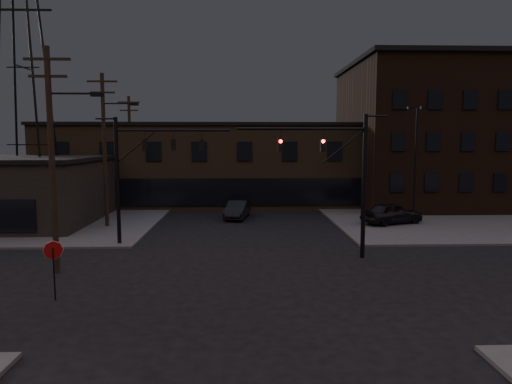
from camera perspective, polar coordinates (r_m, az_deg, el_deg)
The scene contains 17 objects.
ground at distance 21.46m, azimuth -0.96°, elevation -11.33°, with size 140.00×140.00×0.00m, color black.
sidewalk_ne at distance 48.38m, azimuth 25.65°, elevation -1.94°, with size 30.00×30.00×0.15m, color #474744.
sidewalk_nw at distance 48.10m, azimuth -28.65°, elevation -2.14°, with size 30.00×30.00×0.15m, color #474744.
building_row at distance 48.51m, azimuth -1.48°, elevation 3.37°, with size 40.00×12.00×8.00m, color #4B3B27.
building_right at distance 51.53m, azimuth 23.96°, elevation 6.34°, with size 22.00×16.00×14.00m, color black.
traffic_signal_near at distance 25.63m, azimuth 10.93°, elevation 2.68°, with size 7.12×0.24×8.00m.
traffic_signal_far at distance 29.20m, azimuth -14.55°, elevation 3.19°, with size 7.12×0.24×8.00m.
stop_sign at distance 20.54m, azimuth -24.00°, elevation -7.36°, with size 0.72×0.33×2.48m.
utility_pole_near at distance 24.24m, azimuth -24.04°, elevation 4.26°, with size 3.70×0.28×11.00m.
utility_pole_mid at distance 35.91m, azimuth -18.32°, elevation 5.40°, with size 3.70×0.28×11.50m.
utility_pole_far at distance 47.78m, azimuth -15.46°, elevation 5.23°, with size 2.20×0.28×11.00m.
transmission_tower at distance 42.74m, azimuth -27.11°, elevation 13.71°, with size 7.00×7.00×25.00m, color black, non-canonical shape.
lot_light_a at distance 36.94m, azimuth 19.33°, elevation 4.43°, with size 1.50×0.28×9.14m.
lot_light_b at distance 43.93m, azimuth 24.30°, elevation 4.47°, with size 1.50×0.28×9.14m.
parked_car_lot_a at distance 36.97m, azimuth 16.62°, elevation -2.52°, with size 1.99×4.94×1.68m, color black.
parked_car_lot_b at distance 45.87m, azimuth 23.54°, elevation -1.31°, with size 1.90×4.68×1.36m, color #BBBBBD.
car_crossing at distance 38.77m, azimuth -2.33°, elevation -2.22°, with size 1.58×4.54×1.50m, color black.
Camera 1 is at (-0.30, -20.45, 6.51)m, focal length 32.00 mm.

